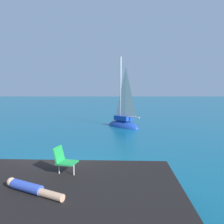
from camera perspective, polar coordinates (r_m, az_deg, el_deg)
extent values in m
plane|color=#0F5675|center=(10.37, -12.33, -14.34)|extent=(160.00, 160.00, 0.00)
cube|color=black|center=(6.85, -13.58, -20.60)|extent=(6.73, 4.69, 1.06)
cube|color=black|center=(9.08, -2.74, -17.24)|extent=(1.61, 1.54, 0.91)
cube|color=black|center=(8.97, -11.89, -17.66)|extent=(1.93, 1.79, 1.14)
ellipsoid|color=#193D99|center=(21.65, 2.66, -3.54)|extent=(3.30, 3.46, 1.22)
cube|color=#193D99|center=(21.53, 2.67, -1.41)|extent=(1.68, 1.73, 0.40)
cylinder|color=#B7B7BC|center=(21.59, 2.07, 5.49)|extent=(0.13, 0.13, 5.57)
cylinder|color=#B2B2B7|center=(20.97, 4.18, -1.10)|extent=(1.58, 1.72, 0.11)
pyramid|color=silver|center=(21.15, 3.26, 4.87)|extent=(1.25, 1.36, 4.23)
cylinder|color=#334CB2|center=(6.43, -19.33, -16.26)|extent=(0.90, 0.64, 0.24)
cylinder|color=tan|center=(5.94, -14.21, -18.32)|extent=(0.70, 0.49, 0.18)
sphere|color=tan|center=(6.82, -22.54, -14.90)|extent=(0.22, 0.22, 0.22)
cube|color=green|center=(7.23, -10.48, -11.57)|extent=(0.64, 0.61, 0.04)
cube|color=green|center=(7.28, -12.36, -9.63)|extent=(0.28, 0.50, 0.45)
cylinder|color=silver|center=(7.19, -8.94, -13.10)|extent=(0.04, 0.04, 0.35)
cylinder|color=silver|center=(7.40, -12.29, -12.61)|extent=(0.04, 0.04, 0.35)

